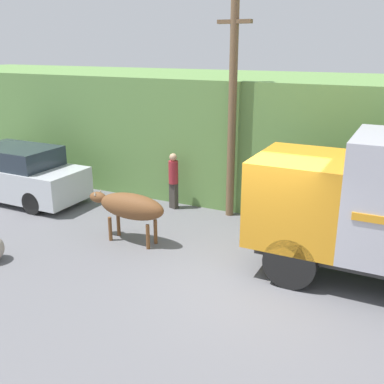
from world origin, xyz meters
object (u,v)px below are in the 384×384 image
object	(u,v)px
utility_pole	(232,107)
pedestrian_on_hill	(173,178)
parked_suv	(16,174)
brown_cow	(130,207)

from	to	relation	value
utility_pole	pedestrian_on_hill	bearing A→B (deg)	-172.44
parked_suv	utility_pole	world-z (taller)	utility_pole
parked_suv	utility_pole	xyz separation A→B (m)	(6.44, 1.70, 2.25)
brown_cow	parked_suv	bearing A→B (deg)	166.50
brown_cow	pedestrian_on_hill	bearing A→B (deg)	93.86
brown_cow	parked_suv	world-z (taller)	parked_suv
brown_cow	parked_suv	distance (m)	5.08
parked_suv	pedestrian_on_hill	size ratio (longest dim) A/B	2.71
brown_cow	utility_pole	bearing A→B (deg)	61.24
pedestrian_on_hill	parked_suv	bearing A→B (deg)	34.63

